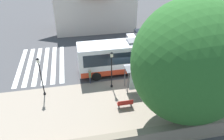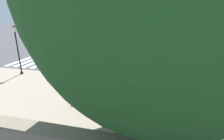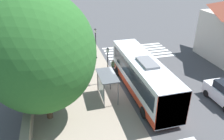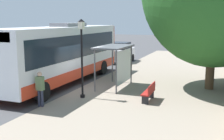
# 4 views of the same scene
# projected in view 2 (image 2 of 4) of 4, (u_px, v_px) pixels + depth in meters

# --- Properties ---
(ground_plane) EXTENTS (120.00, 120.00, 0.00)m
(ground_plane) POSITION_uv_depth(u_px,v_px,m) (116.00, 78.00, 13.90)
(ground_plane) COLOR #424244
(ground_plane) RESTS_ON ground
(sidewalk_plaza) EXTENTS (9.00, 44.00, 0.02)m
(sidewalk_plaza) POSITION_uv_depth(u_px,v_px,m) (99.00, 105.00, 9.75)
(sidewalk_plaza) COLOR gray
(sidewalk_plaza) RESTS_ON ground
(crosswalk_stripes) EXTENTS (9.00, 5.25, 0.01)m
(crosswalk_stripes) POSITION_uv_depth(u_px,v_px,m) (53.00, 57.00, 20.47)
(crosswalk_stripes) COLOR silver
(crosswalk_stripes) RESTS_ON ground
(background_building) EXTENTS (6.68, 12.86, 8.40)m
(background_building) POSITION_uv_depth(u_px,v_px,m) (133.00, 17.00, 27.20)
(background_building) COLOR beige
(background_building) RESTS_ON ground
(bus) EXTENTS (2.66, 11.42, 3.72)m
(bus) POSITION_uv_depth(u_px,v_px,m) (136.00, 51.00, 14.46)
(bus) COLOR silver
(bus) RESTS_ON ground
(bus_shelter) EXTENTS (1.55, 3.00, 2.44)m
(bus_shelter) POSITION_uv_depth(u_px,v_px,m) (130.00, 61.00, 11.18)
(bus_shelter) COLOR #515459
(bus_shelter) RESTS_ON ground
(pedestrian) EXTENTS (0.34, 0.22, 1.63)m
(pedestrian) POSITION_uv_depth(u_px,v_px,m) (76.00, 63.00, 14.37)
(pedestrian) COLOR #2D3347
(pedestrian) RESTS_ON ground
(bench) EXTENTS (0.40, 1.40, 0.88)m
(bench) POSITION_uv_depth(u_px,v_px,m) (86.00, 96.00, 9.87)
(bench) COLOR maroon
(bench) RESTS_ON ground
(street_lamp_near) EXTENTS (0.28, 0.28, 3.96)m
(street_lamp_near) POSITION_uv_depth(u_px,v_px,m) (95.00, 50.00, 12.46)
(street_lamp_near) COLOR black
(street_lamp_near) RESTS_ON ground
(street_lamp_far) EXTENTS (0.28, 0.28, 4.01)m
(street_lamp_far) POSITION_uv_depth(u_px,v_px,m) (17.00, 46.00, 14.00)
(street_lamp_far) COLOR black
(street_lamp_far) RESTS_ON ground
(parked_car_far_lane) EXTENTS (1.98, 4.08, 2.02)m
(parked_car_far_lane) POSITION_uv_depth(u_px,v_px,m) (172.00, 49.00, 20.04)
(parked_car_far_lane) COLOR silver
(parked_car_far_lane) RESTS_ON ground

